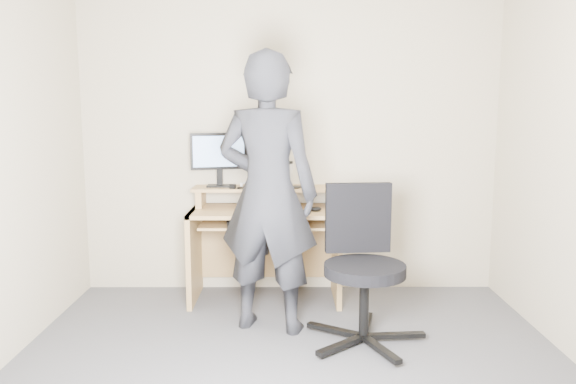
{
  "coord_description": "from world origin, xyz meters",
  "views": [
    {
      "loc": [
        -0.03,
        -3.0,
        1.56
      ],
      "look_at": [
        -0.02,
        1.05,
        0.95
      ],
      "focal_mm": 35.0,
      "sensor_mm": 36.0,
      "label": 1
    }
  ],
  "objects_px": {
    "monitor": "(219,155)",
    "person": "(268,194)",
    "desk": "(266,232)",
    "office_chair": "(362,259)"
  },
  "relations": [
    {
      "from": "monitor",
      "to": "office_chair",
      "type": "height_order",
      "value": "monitor"
    },
    {
      "from": "office_chair",
      "to": "person",
      "type": "xyz_separation_m",
      "value": [
        -0.64,
        0.19,
        0.41
      ]
    },
    {
      "from": "desk",
      "to": "office_chair",
      "type": "bearing_deg",
      "value": -52.4
    },
    {
      "from": "monitor",
      "to": "person",
      "type": "relative_size",
      "value": 0.24
    },
    {
      "from": "desk",
      "to": "person",
      "type": "xyz_separation_m",
      "value": [
        0.04,
        -0.69,
        0.42
      ]
    },
    {
      "from": "monitor",
      "to": "office_chair",
      "type": "bearing_deg",
      "value": -58.16
    },
    {
      "from": "monitor",
      "to": "person",
      "type": "height_order",
      "value": "person"
    },
    {
      "from": "office_chair",
      "to": "monitor",
      "type": "bearing_deg",
      "value": 132.98
    },
    {
      "from": "person",
      "to": "desk",
      "type": "bearing_deg",
      "value": -71.17
    },
    {
      "from": "desk",
      "to": "person",
      "type": "relative_size",
      "value": 0.62
    }
  ]
}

